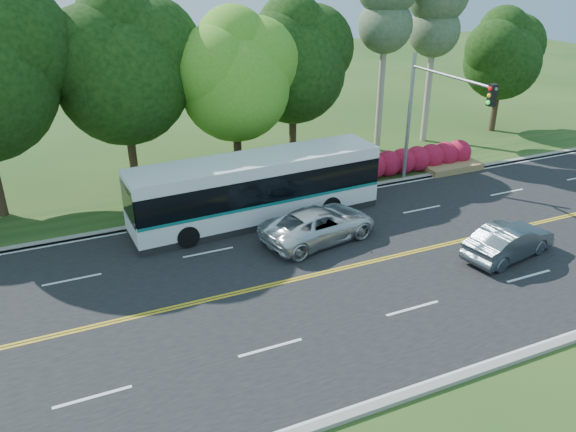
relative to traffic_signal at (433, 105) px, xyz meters
name	(u,v)px	position (x,y,z in m)	size (l,w,h in m)	color
ground	(373,262)	(-6.49, -5.40, -4.67)	(120.00, 120.00, 0.00)	#1F4316
road	(373,261)	(-6.49, -5.40, -4.66)	(60.00, 14.00, 0.02)	black
curb_north	(300,198)	(-6.49, 1.75, -4.60)	(60.00, 0.30, 0.15)	gray
curb_south	(496,365)	(-6.49, -12.55, -4.60)	(60.00, 0.30, 0.15)	gray
grass_verge	(286,186)	(-6.49, 3.60, -4.62)	(60.00, 4.00, 0.10)	#1F4316
lane_markings	(371,262)	(-6.59, -5.40, -4.65)	(57.60, 13.82, 0.00)	gold
tree_row	(168,59)	(-11.65, 6.73, 2.06)	(44.70, 9.10, 13.84)	#2F2215
bougainvillea_hedge	(406,162)	(0.69, 2.75, -3.95)	(9.50, 2.25, 1.50)	maroon
traffic_signal	(433,105)	(0.00, 0.00, 0.00)	(0.42, 6.10, 7.00)	gray
transit_bus	(257,190)	(-9.41, 0.30, -3.11)	(12.02, 3.21, 3.11)	white
sedan	(509,241)	(-1.15, -7.32, -3.94)	(1.52, 4.34, 1.43)	slate
suv	(319,224)	(-7.65, -2.73, -3.91)	(2.46, 5.33, 1.48)	silver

